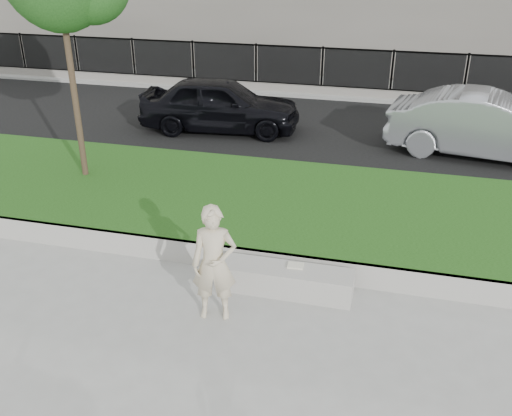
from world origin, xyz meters
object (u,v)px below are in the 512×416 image
(man, at_px, (214,264))
(book, at_px, (296,266))
(car_silver, at_px, (488,126))
(stone_bench, at_px, (286,280))
(car_dark, at_px, (220,104))

(man, height_order, book, man)
(man, xyz_separation_m, book, (0.95, 0.90, -0.42))
(book, distance_m, car_silver, 7.41)
(book, relative_size, car_silver, 0.05)
(man, relative_size, car_silver, 0.37)
(man, xyz_separation_m, car_silver, (4.23, 7.53, -0.04))
(stone_bench, height_order, car_dark, car_dark)
(stone_bench, xyz_separation_m, car_silver, (3.40, 6.72, 0.59))
(stone_bench, distance_m, car_silver, 7.55)
(book, distance_m, car_dark, 7.75)
(book, bearing_deg, car_dark, 112.33)
(car_dark, height_order, car_silver, car_silver)
(stone_bench, height_order, man, man)
(man, distance_m, book, 1.38)
(book, relative_size, car_dark, 0.06)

